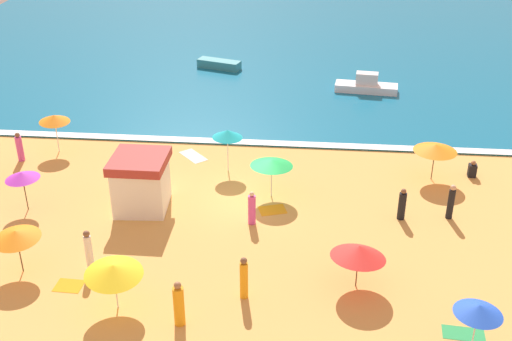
{
  "coord_description": "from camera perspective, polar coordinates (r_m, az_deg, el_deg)",
  "views": [
    {
      "loc": [
        2.82,
        -26.74,
        15.6
      ],
      "look_at": [
        0.2,
        1.5,
        0.8
      ],
      "focal_mm": 44.96,
      "sensor_mm": 36.0,
      "label": 1
    }
  ],
  "objects": [
    {
      "name": "wave_breaker_foam",
      "position": [
        36.6,
        0.39,
        2.51
      ],
      "size": [
        57.0,
        0.7,
        0.01
      ],
      "primitive_type": "cube",
      "color": "white",
      "rests_on": "ocean_water"
    },
    {
      "name": "beach_umbrella_4",
      "position": [
        26.94,
        -20.58,
        -5.37
      ],
      "size": [
        2.36,
        2.37,
        1.99
      ],
      "color": "#4C3823",
      "rests_on": "ground_plane"
    },
    {
      "name": "small_boat_1",
      "position": [
        44.77,
        9.79,
        7.46
      ],
      "size": [
        4.32,
        1.77,
        1.32
      ],
      "color": "white",
      "rests_on": "ocean_water"
    },
    {
      "name": "beach_umbrella_3",
      "position": [
        30.52,
        1.4,
        0.69
      ],
      "size": [
        2.69,
        2.7,
        2.01
      ],
      "color": "silver",
      "rests_on": "ground_plane"
    },
    {
      "name": "beachgoer_2",
      "position": [
        29.94,
        12.86,
        -3.0
      ],
      "size": [
        0.45,
        0.45,
        1.56
      ],
      "color": "black",
      "rests_on": "ground_plane"
    },
    {
      "name": "lifeguard_cabana",
      "position": [
        30.27,
        -10.2,
        -1.0
      ],
      "size": [
        2.52,
        2.67,
        2.64
      ],
      "color": "white",
      "rests_on": "ground_plane"
    },
    {
      "name": "beach_umbrella_6",
      "position": [
        23.96,
        -12.57,
        -8.61
      ],
      "size": [
        2.97,
        2.98,
        2.01
      ],
      "color": "silver",
      "rests_on": "ground_plane"
    },
    {
      "name": "beach_umbrella_7",
      "position": [
        22.88,
        19.21,
        -11.6
      ],
      "size": [
        2.32,
        2.32,
        1.93
      ],
      "color": "silver",
      "rests_on": "ground_plane"
    },
    {
      "name": "beach_towel_3",
      "position": [
        26.49,
        -16.3,
        -9.81
      ],
      "size": [
        1.11,
        0.89,
        0.01
      ],
      "color": "orange",
      "rests_on": "ground_plane"
    },
    {
      "name": "beach_umbrella_2",
      "position": [
        33.31,
        15.68,
        1.95
      ],
      "size": [
        3.09,
        3.09,
        1.97
      ],
      "color": "#4C3823",
      "rests_on": "ground_plane"
    },
    {
      "name": "beach_umbrella_5",
      "position": [
        32.84,
        -2.56,
        3.28
      ],
      "size": [
        1.89,
        1.88,
        2.35
      ],
      "color": "silver",
      "rests_on": "ground_plane"
    },
    {
      "name": "beachgoer_7",
      "position": [
        23.38,
        -6.88,
        -11.76
      ],
      "size": [
        0.54,
        0.54,
        1.85
      ],
      "color": "orange",
      "rests_on": "ground_plane"
    },
    {
      "name": "beach_towel_0",
      "position": [
        24.49,
        17.97,
        -13.64
      ],
      "size": [
        1.53,
        0.87,
        0.01
      ],
      "color": "green",
      "rests_on": "ground_plane"
    },
    {
      "name": "beachgoer_8",
      "position": [
        30.5,
        16.96,
        -2.7
      ],
      "size": [
        0.41,
        0.41,
        1.72
      ],
      "color": "black",
      "rests_on": "ground_plane"
    },
    {
      "name": "beachgoer_5",
      "position": [
        28.83,
        -0.37,
        -3.42
      ],
      "size": [
        0.45,
        0.45,
        1.63
      ],
      "color": "#D84CA5",
      "rests_on": "ground_plane"
    },
    {
      "name": "small_boat_0",
      "position": [
        48.92,
        -3.3,
        9.42
      ],
      "size": [
        3.41,
        1.95,
        0.63
      ],
      "color": "teal",
      "rests_on": "ocean_water"
    },
    {
      "name": "beach_towel_4",
      "position": [
        30.21,
        1.47,
        -3.53
      ],
      "size": [
        1.46,
        1.23,
        0.01
      ],
      "color": "orange",
      "rests_on": "ground_plane"
    },
    {
      "name": "ocean_water",
      "position": [
        56.98,
        2.32,
        11.69
      ],
      "size": [
        60.0,
        44.0,
        0.1
      ],
      "primitive_type": "cube",
      "color": "#146B93",
      "rests_on": "ground_plane"
    },
    {
      "name": "beachgoer_6",
      "position": [
        26.69,
        -14.66,
        -6.9
      ],
      "size": [
        0.36,
        0.36,
        1.83
      ],
      "color": "white",
      "rests_on": "ground_plane"
    },
    {
      "name": "beachgoer_3",
      "position": [
        36.73,
        -20.29,
        1.94
      ],
      "size": [
        0.49,
        0.49,
        1.64
      ],
      "color": "#D84CA5",
      "rests_on": "ground_plane"
    },
    {
      "name": "ground_plane",
      "position": [
        31.09,
        -0.62,
        -2.56
      ],
      "size": [
        60.0,
        60.0,
        0.0
      ],
      "primitive_type": "plane",
      "color": "#E0A856"
    },
    {
      "name": "beach_umbrella_8",
      "position": [
        36.69,
        -17.51,
        4.44
      ],
      "size": [
        2.33,
        2.33,
        2.23
      ],
      "color": "silver",
      "rests_on": "ground_plane"
    },
    {
      "name": "beach_umbrella_0",
      "position": [
        24.81,
        9.12,
        -7.13
      ],
      "size": [
        2.91,
        2.93,
        1.98
      ],
      "color": "#4C3823",
      "rests_on": "ground_plane"
    },
    {
      "name": "beach_towel_1",
      "position": [
        35.42,
        -5.6,
        1.29
      ],
      "size": [
        1.8,
        1.88,
        0.01
      ],
      "color": "white",
      "rests_on": "ground_plane"
    },
    {
      "name": "beachgoer_1",
      "position": [
        24.4,
        -1.08,
        -9.57
      ],
      "size": [
        0.44,
        0.44,
        1.81
      ],
      "color": "orange",
      "rests_on": "ground_plane"
    },
    {
      "name": "beachgoer_4",
      "position": [
        34.8,
        18.69,
        0.07
      ],
      "size": [
        0.43,
        0.43,
        0.9
      ],
      "color": "black",
      "rests_on": "ground_plane"
    },
    {
      "name": "beach_umbrella_1",
      "position": [
        31.29,
        -20.1,
        -0.43
      ],
      "size": [
        1.72,
        1.71,
        1.99
      ],
      "color": "#4C3823",
      "rests_on": "ground_plane"
    }
  ]
}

